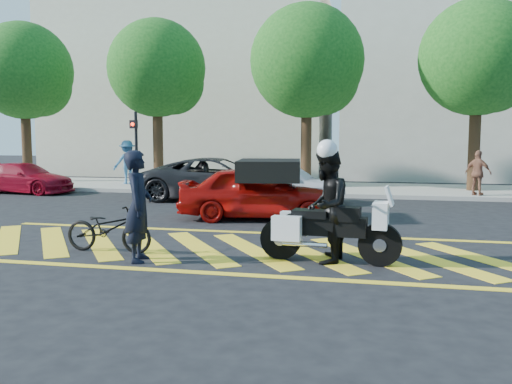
% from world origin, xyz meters
% --- Properties ---
extents(ground, '(90.00, 90.00, 0.00)m').
position_xyz_m(ground, '(0.00, 0.00, 0.00)').
color(ground, black).
rests_on(ground, ground).
extents(sidewalk, '(60.00, 5.00, 0.15)m').
position_xyz_m(sidewalk, '(0.00, 12.00, 0.07)').
color(sidewalk, '#9E998E').
rests_on(sidewalk, ground).
extents(crosswalk, '(12.33, 4.00, 0.01)m').
position_xyz_m(crosswalk, '(-0.04, 0.00, 0.00)').
color(crosswalk, yellow).
rests_on(crosswalk, ground).
extents(building_left, '(16.00, 8.00, 10.00)m').
position_xyz_m(building_left, '(-8.00, 21.00, 5.00)').
color(building_left, beige).
rests_on(building_left, ground).
extents(building_right, '(16.00, 8.00, 11.00)m').
position_xyz_m(building_right, '(9.00, 21.00, 5.50)').
color(building_right, beige).
rests_on(building_right, ground).
extents(tree_far_left, '(4.40, 4.40, 7.41)m').
position_xyz_m(tree_far_left, '(-12.87, 12.06, 5.05)').
color(tree_far_left, black).
rests_on(tree_far_left, ground).
extents(tree_left, '(4.20, 4.20, 7.26)m').
position_xyz_m(tree_left, '(-6.37, 12.06, 4.99)').
color(tree_left, black).
rests_on(tree_left, ground).
extents(tree_center, '(4.60, 4.60, 7.56)m').
position_xyz_m(tree_center, '(0.13, 12.06, 5.10)').
color(tree_center, black).
rests_on(tree_center, ground).
extents(tree_right, '(4.40, 4.40, 7.41)m').
position_xyz_m(tree_right, '(6.63, 12.06, 5.05)').
color(tree_right, black).
rests_on(tree_right, ground).
extents(signal_pole, '(0.28, 0.43, 3.20)m').
position_xyz_m(signal_pole, '(-6.50, 9.74, 1.92)').
color(signal_pole, black).
rests_on(signal_pole, ground).
extents(officer_bike, '(0.63, 0.82, 2.00)m').
position_xyz_m(officer_bike, '(-1.28, -1.35, 1.00)').
color(officer_bike, black).
rests_on(officer_bike, ground).
extents(bicycle, '(1.80, 0.67, 0.93)m').
position_xyz_m(bicycle, '(-2.18, -0.76, 0.47)').
color(bicycle, black).
rests_on(bicycle, ground).
extents(police_motorcycle, '(2.53, 0.84, 1.11)m').
position_xyz_m(police_motorcycle, '(2.01, -0.70, 0.61)').
color(police_motorcycle, black).
rests_on(police_motorcycle, ground).
extents(officer_moto, '(0.85, 1.04, 2.01)m').
position_xyz_m(officer_moto, '(2.00, -0.70, 1.01)').
color(officer_moto, black).
rests_on(officer_moto, ground).
extents(red_convertible, '(4.46, 2.31, 1.45)m').
position_xyz_m(red_convertible, '(-0.25, 3.94, 0.73)').
color(red_convertible, '#8F0906').
rests_on(red_convertible, ground).
extents(parked_left, '(4.22, 2.04, 1.18)m').
position_xyz_m(parked_left, '(-10.73, 8.56, 0.59)').
color(parked_left, maroon).
rests_on(parked_left, ground).
extents(parked_mid_left, '(5.43, 2.64, 1.49)m').
position_xyz_m(parked_mid_left, '(-2.51, 7.90, 0.74)').
color(parked_mid_left, black).
rests_on(parked_mid_left, ground).
extents(parked_mid_right, '(4.08, 1.98, 1.34)m').
position_xyz_m(parked_mid_right, '(-0.10, 7.80, 0.67)').
color(parked_mid_right, silver).
rests_on(parked_mid_right, ground).
extents(pedestrian_left, '(1.38, 1.36, 1.90)m').
position_xyz_m(pedestrian_left, '(-7.85, 11.73, 1.10)').
color(pedestrian_left, teal).
rests_on(pedestrian_left, sidewalk).
extents(pedestrian_right, '(0.99, 0.85, 1.60)m').
position_xyz_m(pedestrian_right, '(6.35, 10.07, 0.95)').
color(pedestrian_right, '#905A41').
rests_on(pedestrian_right, sidewalk).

